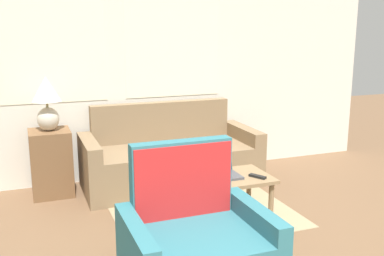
{
  "coord_description": "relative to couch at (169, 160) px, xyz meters",
  "views": [
    {
      "loc": [
        -1.05,
        -0.98,
        1.66
      ],
      "look_at": [
        0.41,
        2.83,
        0.75
      ],
      "focal_mm": 42.0,
      "sensor_mm": 36.0,
      "label": 1
    }
  ],
  "objects": [
    {
      "name": "laptop",
      "position": [
        0.05,
        -1.14,
        0.23
      ],
      "size": [
        0.36,
        0.3,
        0.25
      ],
      "color": "#47474C",
      "rests_on": "coffee_table"
    },
    {
      "name": "side_table",
      "position": [
        -1.21,
        0.12,
        0.07
      ],
      "size": [
        0.4,
        0.4,
        0.67
      ],
      "color": "brown",
      "rests_on": "ground_plane"
    },
    {
      "name": "coffee_table",
      "position": [
        0.04,
        -1.19,
        0.11
      ],
      "size": [
        0.89,
        0.49,
        0.44
      ],
      "color": "#8E704C",
      "rests_on": "ground_plane"
    },
    {
      "name": "armchair",
      "position": [
        -0.5,
        -2.03,
        0.01
      ],
      "size": [
        0.88,
        0.71,
        0.95
      ],
      "color": "#2D6B75",
      "rests_on": "ground_plane"
    },
    {
      "name": "table_lamp",
      "position": [
        -1.21,
        0.12,
        0.71
      ],
      "size": [
        0.28,
        0.28,
        0.54
      ],
      "color": "beige",
      "rests_on": "side_table"
    },
    {
      "name": "rug",
      "position": [
        0.04,
        -0.63,
        -0.26
      ],
      "size": [
        1.61,
        1.77,
        0.01
      ],
      "color": "#9E8966",
      "rests_on": "ground_plane"
    },
    {
      "name": "tv_remote",
      "position": [
        0.35,
        -1.3,
        0.18
      ],
      "size": [
        0.11,
        0.15,
        0.02
      ],
      "color": "black",
      "rests_on": "coffee_table"
    },
    {
      "name": "couch",
      "position": [
        0.0,
        0.0,
        0.0
      ],
      "size": [
        1.85,
        0.81,
        0.86
      ],
      "color": "#846B4C",
      "rests_on": "ground_plane"
    },
    {
      "name": "book_red",
      "position": [
        -0.27,
        -1.31,
        0.19
      ],
      "size": [
        0.19,
        0.2,
        0.04
      ],
      "color": "gold",
      "rests_on": "coffee_table"
    },
    {
      "name": "cup_navy",
      "position": [
        -0.26,
        -1.09,
        0.21
      ],
      "size": [
        0.08,
        0.08,
        0.08
      ],
      "color": "teal",
      "rests_on": "coffee_table"
    },
    {
      "name": "wall_back",
      "position": [
        -0.39,
        0.42,
        1.04
      ],
      "size": [
        6.21,
        0.06,
        2.6
      ],
      "color": "silver",
      "rests_on": "ground_plane"
    }
  ]
}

